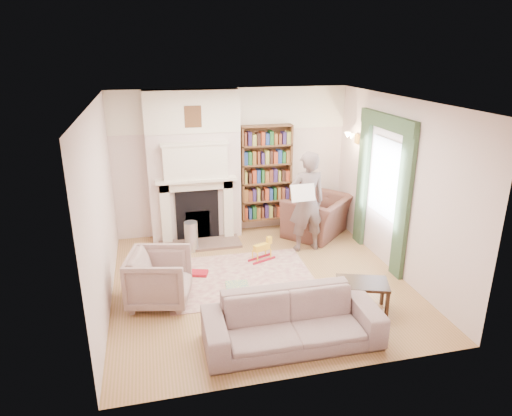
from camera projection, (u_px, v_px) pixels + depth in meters
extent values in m
plane|color=olive|center=(260.00, 282.00, 7.21)|extent=(4.50, 4.50, 0.00)
plane|color=white|center=(260.00, 101.00, 6.28)|extent=(4.50, 4.50, 0.00)
plane|color=beige|center=(232.00, 162.00, 8.81)|extent=(4.50, 0.00, 4.50)
plane|color=beige|center=(312.00, 264.00, 4.68)|extent=(4.50, 0.00, 4.50)
plane|color=beige|center=(101.00, 209.00, 6.25)|extent=(0.00, 4.50, 4.50)
plane|color=beige|center=(397.00, 187.00, 7.24)|extent=(0.00, 4.50, 4.50)
cube|color=beige|center=(194.00, 167.00, 8.48)|extent=(1.70, 0.35, 2.80)
cube|color=silver|center=(196.00, 180.00, 8.28)|extent=(1.47, 0.24, 0.05)
cube|color=black|center=(197.00, 215.00, 8.61)|extent=(0.80, 0.06, 0.96)
cube|color=silver|center=(195.00, 162.00, 8.19)|extent=(1.15, 0.18, 0.62)
cube|color=brown|center=(266.00, 173.00, 8.91)|extent=(1.00, 0.24, 1.85)
cube|color=silver|center=(384.00, 178.00, 7.58)|extent=(0.02, 0.90, 1.30)
cube|color=#334B30|center=(403.00, 205.00, 7.02)|extent=(0.07, 0.32, 2.40)
cube|color=#334B30|center=(363.00, 181.00, 8.30)|extent=(0.07, 0.32, 2.40)
cube|color=#334B30|center=(387.00, 122.00, 7.26)|extent=(0.09, 1.70, 0.24)
cube|color=beige|center=(241.00, 278.00, 7.32)|extent=(2.33, 1.82, 0.01)
imported|color=#4E3429|center=(317.00, 216.00, 8.89)|extent=(1.59, 1.58, 0.78)
imported|color=#AB9C8D|center=(160.00, 278.00, 6.51)|extent=(1.02, 1.00, 0.78)
imported|color=gray|center=(292.00, 321.00, 5.62)|extent=(2.20, 0.89, 0.64)
imported|color=#63524F|center=(307.00, 202.00, 8.07)|extent=(0.69, 0.47, 1.83)
cube|color=white|center=(303.00, 193.00, 7.77)|extent=(0.43, 0.14, 0.29)
cylinder|color=#B5B8BD|center=(191.00, 236.00, 8.23)|extent=(0.31, 0.31, 0.55)
cube|color=#E5D751|center=(237.00, 286.00, 7.02)|extent=(0.38, 0.38, 0.03)
cube|color=#A71321|center=(198.00, 273.00, 7.40)|extent=(0.35, 0.28, 0.05)
cube|color=red|center=(282.00, 289.00, 6.96)|extent=(0.28, 0.24, 0.02)
cube|color=red|center=(283.00, 300.00, 6.64)|extent=(0.30, 0.29, 0.02)
cube|color=red|center=(305.00, 292.00, 6.87)|extent=(0.28, 0.23, 0.02)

